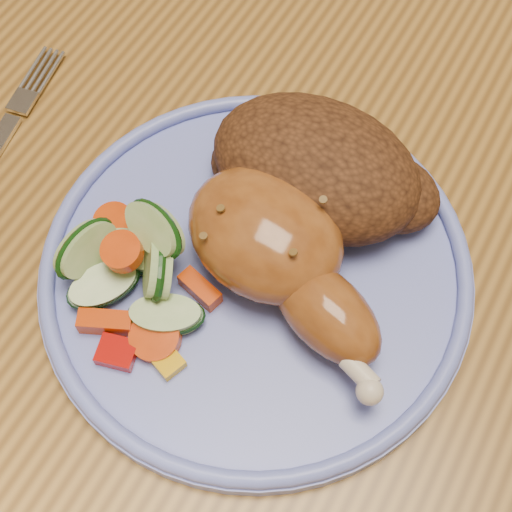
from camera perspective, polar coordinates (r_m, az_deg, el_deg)
ground at (r=1.20m, az=5.14°, el=-13.44°), size 4.00×4.00×0.00m
dining_table at (r=0.58m, az=10.36°, el=3.12°), size 0.90×1.40×0.75m
plate at (r=0.45m, az=0.00°, el=-1.25°), size 0.27×0.27×0.01m
plate_rim at (r=0.44m, az=0.00°, el=-0.61°), size 0.27×0.27×0.01m
chicken_leg at (r=0.42m, az=1.90°, el=0.31°), size 0.16×0.11×0.05m
rice_pilaf at (r=0.45m, az=5.16°, el=6.85°), size 0.15×0.10×0.06m
vegetable_pile at (r=0.43m, az=-9.72°, el=-1.23°), size 0.11×0.11×0.05m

